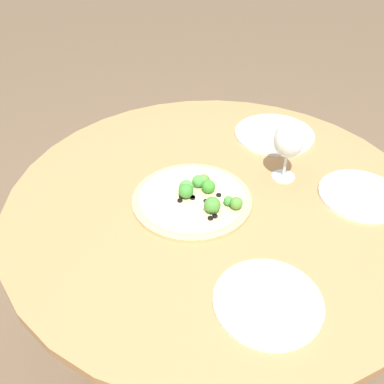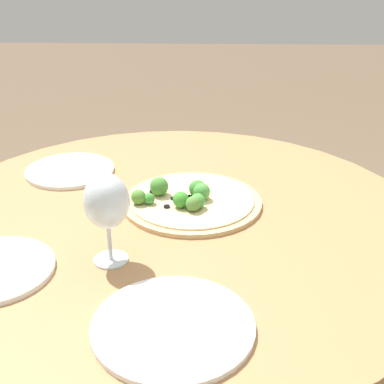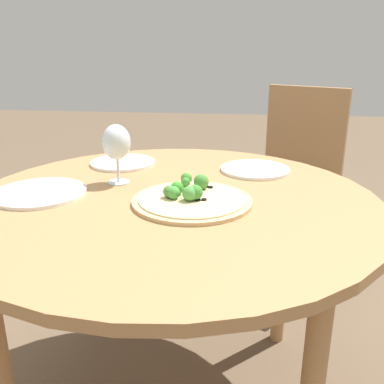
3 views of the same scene
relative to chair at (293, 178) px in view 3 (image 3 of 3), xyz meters
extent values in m
cylinder|color=#A87A4C|center=(0.88, -0.43, 0.19)|extent=(1.12, 1.12, 0.03)
cylinder|color=#A87A4C|center=(0.53, -0.78, -0.16)|extent=(0.05, 0.05, 0.68)
cylinder|color=#A87A4C|center=(0.53, -0.08, -0.16)|extent=(0.05, 0.05, 0.68)
cube|color=#997047|center=(0.06, -0.03, -0.05)|extent=(0.54, 0.54, 0.04)
cube|color=#997047|center=(-0.10, 0.05, 0.19)|extent=(0.19, 0.35, 0.44)
cylinder|color=#997047|center=(0.14, -0.26, -0.29)|extent=(0.04, 0.04, 0.43)
cylinder|color=#997047|center=(0.29, 0.05, -0.29)|extent=(0.04, 0.04, 0.43)
cylinder|color=#997047|center=(-0.17, -0.11, -0.29)|extent=(0.04, 0.04, 0.43)
cylinder|color=#997047|center=(-0.02, 0.20, -0.29)|extent=(0.04, 0.04, 0.43)
cylinder|color=tan|center=(0.92, -0.37, 0.21)|extent=(0.31, 0.31, 0.01)
cylinder|color=beige|center=(0.92, -0.37, 0.22)|extent=(0.28, 0.28, 0.00)
sphere|color=#3E8C36|center=(0.82, -0.40, 0.23)|extent=(0.03, 0.03, 0.03)
sphere|color=#3C8431|center=(0.93, -0.36, 0.24)|extent=(0.04, 0.04, 0.04)
sphere|color=#4E8933|center=(0.80, -0.40, 0.23)|extent=(0.03, 0.03, 0.03)
sphere|color=#3C902D|center=(0.90, -0.41, 0.24)|extent=(0.04, 0.04, 0.04)
sphere|color=#528438|center=(0.92, -0.43, 0.23)|extent=(0.03, 0.03, 0.03)
sphere|color=#468634|center=(0.84, -0.35, 0.24)|extent=(0.04, 0.04, 0.04)
sphere|color=#4E9B43|center=(0.94, -0.38, 0.24)|extent=(0.04, 0.04, 0.04)
sphere|color=#48993E|center=(0.93, -0.42, 0.23)|extent=(0.03, 0.03, 0.03)
cylinder|color=black|center=(0.91, -0.37, 0.22)|extent=(0.01, 0.01, 0.00)
cylinder|color=black|center=(0.86, -0.42, 0.22)|extent=(0.01, 0.01, 0.00)
cylinder|color=black|center=(0.94, -0.35, 0.22)|extent=(0.01, 0.01, 0.00)
cylinder|color=black|center=(0.88, -0.38, 0.22)|extent=(0.01, 0.01, 0.00)
cylinder|color=black|center=(0.83, -0.33, 0.22)|extent=(0.01, 0.01, 0.00)
cylinder|color=black|center=(0.83, -0.34, 0.22)|extent=(0.01, 0.01, 0.00)
cylinder|color=black|center=(0.91, -0.37, 0.22)|extent=(0.01, 0.01, 0.00)
cylinder|color=black|center=(0.93, -0.38, 0.22)|extent=(0.01, 0.01, 0.00)
cylinder|color=black|center=(0.93, -0.34, 0.22)|extent=(0.01, 0.01, 0.00)
cylinder|color=silver|center=(0.77, -0.61, 0.21)|extent=(0.06, 0.06, 0.00)
cylinder|color=silver|center=(0.77, -0.61, 0.24)|extent=(0.01, 0.01, 0.07)
ellipsoid|color=silver|center=(0.77, -0.61, 0.33)|extent=(0.08, 0.08, 0.10)
cylinder|color=white|center=(0.60, -0.20, 0.21)|extent=(0.22, 0.22, 0.01)
cylinder|color=white|center=(0.57, -0.65, 0.21)|extent=(0.22, 0.22, 0.01)
cylinder|color=white|center=(0.90, -0.80, 0.21)|extent=(0.25, 0.25, 0.01)
camera|label=1|loc=(0.40, 0.32, 0.92)|focal=40.00mm
camera|label=2|loc=(0.95, -1.45, 0.75)|focal=50.00mm
camera|label=3|loc=(1.96, -0.25, 0.60)|focal=40.00mm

